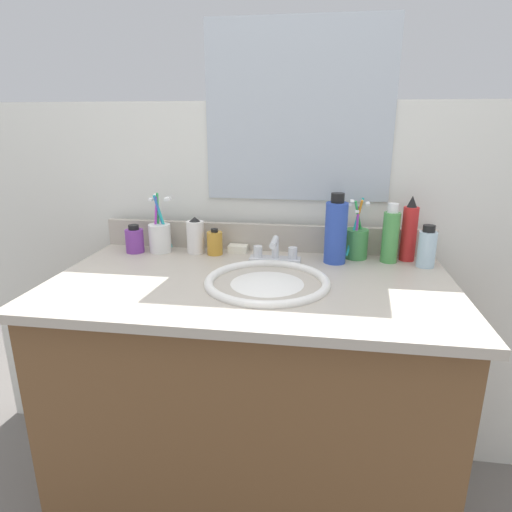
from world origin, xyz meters
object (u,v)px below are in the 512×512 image
(faucet, at_px, (275,253))
(bottle_oil_amber, at_px, (215,243))
(bottle_toner_green, at_px, (391,236))
(bottle_lotion_white, at_px, (195,236))
(cup_white_ceramic, at_px, (160,236))
(cup_green, at_px, (356,242))
(bottle_shampoo_blue, at_px, (336,231))
(soap_bar, at_px, (238,249))
(bottle_gel_clear, at_px, (427,248))
(bottle_spray_red, at_px, (409,231))
(bottle_cream_purple, at_px, (135,240))

(faucet, relative_size, bottle_oil_amber, 1.84)
(bottle_toner_green, xyz_separation_m, bottle_oil_amber, (-0.56, -0.00, -0.05))
(faucet, height_order, bottle_lotion_white, bottle_lotion_white)
(cup_white_ceramic, height_order, cup_green, cup_white_ceramic)
(cup_green, bearing_deg, bottle_lotion_white, -177.86)
(bottle_shampoo_blue, bearing_deg, soap_bar, 168.29)
(bottle_gel_clear, xyz_separation_m, cup_green, (-0.20, 0.06, -0.01))
(bottle_shampoo_blue, relative_size, bottle_gel_clear, 1.69)
(bottle_oil_amber, bearing_deg, bottle_toner_green, 0.20)
(bottle_oil_amber, bearing_deg, bottle_lotion_white, 172.32)
(faucet, bearing_deg, bottle_oil_amber, 165.54)
(soap_bar, bearing_deg, bottle_toner_green, -4.15)
(bottle_lotion_white, relative_size, soap_bar, 1.91)
(bottle_toner_green, height_order, cup_white_ceramic, cup_white_ceramic)
(bottle_toner_green, height_order, bottle_spray_red, bottle_spray_red)
(bottle_shampoo_blue, height_order, bottle_cream_purple, bottle_shampoo_blue)
(bottle_cream_purple, relative_size, cup_green, 0.48)
(cup_green, bearing_deg, bottle_oil_amber, -176.40)
(bottle_toner_green, distance_m, soap_bar, 0.49)
(soap_bar, bearing_deg, faucet, -33.86)
(faucet, relative_size, bottle_lotion_white, 1.31)
(bottle_gel_clear, bearing_deg, soap_bar, 173.57)
(faucet, height_order, bottle_shampoo_blue, bottle_shampoo_blue)
(bottle_toner_green, xyz_separation_m, bottle_lotion_white, (-0.62, 0.01, -0.03))
(bottle_oil_amber, bearing_deg, bottle_shampoo_blue, -4.22)
(bottle_toner_green, distance_m, bottle_gel_clear, 0.11)
(bottle_lotion_white, distance_m, bottle_shampoo_blue, 0.46)
(bottle_lotion_white, xyz_separation_m, bottle_spray_red, (0.68, 0.02, 0.04))
(bottle_oil_amber, bearing_deg, soap_bar, 27.82)
(faucet, relative_size, bottle_shampoo_blue, 0.74)
(soap_bar, bearing_deg, bottle_shampoo_blue, -11.71)
(bottle_cream_purple, distance_m, bottle_gel_clear, 0.93)
(bottle_toner_green, relative_size, cup_white_ceramic, 0.93)
(bottle_lotion_white, bearing_deg, bottle_oil_amber, -7.68)
(bottle_lotion_white, bearing_deg, faucet, -12.81)
(bottle_lotion_white, xyz_separation_m, bottle_oil_amber, (0.07, -0.01, -0.02))
(bottle_spray_red, relative_size, cup_white_ceramic, 1.03)
(faucet, xyz_separation_m, bottle_toner_green, (0.35, 0.05, 0.06))
(bottle_shampoo_blue, height_order, cup_white_ceramic, bottle_shampoo_blue)
(bottle_lotion_white, bearing_deg, bottle_shampoo_blue, -4.74)
(bottle_gel_clear, xyz_separation_m, soap_bar, (-0.59, 0.07, -0.05))
(soap_bar, bearing_deg, bottle_cream_purple, -171.41)
(cup_green, bearing_deg, bottle_gel_clear, -15.94)
(bottle_spray_red, xyz_separation_m, bottle_gel_clear, (0.04, -0.06, -0.03))
(faucet, distance_m, soap_bar, 0.16)
(bottle_shampoo_blue, distance_m, bottle_gel_clear, 0.27)
(cup_white_ceramic, distance_m, soap_bar, 0.27)
(bottle_lotion_white, relative_size, bottle_spray_red, 0.60)
(bottle_oil_amber, relative_size, soap_bar, 1.36)
(faucet, xyz_separation_m, cup_green, (0.25, 0.08, 0.03))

